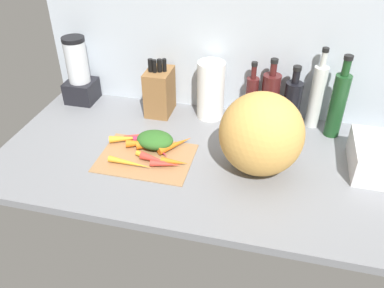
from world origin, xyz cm
name	(u,v)px	position (x,y,z in cm)	size (l,w,h in cm)	color
ground_plane	(220,160)	(0.00, 0.00, -1.50)	(170.00, 80.00, 3.00)	slate
wall_back	(240,45)	(0.00, 38.50, 30.00)	(170.00, 3.00, 60.00)	#ADB7C1
cutting_board	(146,157)	(-27.16, -7.22, 0.40)	(35.09, 25.79, 0.80)	#997047
carrot_0	(128,138)	(-37.45, 0.67, 2.23)	(2.86, 2.86, 14.36)	orange
carrot_1	(165,164)	(-18.12, -11.48, 2.03)	(2.46, 2.46, 11.12)	red
carrot_2	(150,144)	(-27.21, -1.57, 2.58)	(3.56, 3.56, 10.64)	orange
carrot_3	(148,137)	(-30.16, 4.00, 1.98)	(2.37, 2.37, 11.94)	#B2264C
carrot_4	(160,150)	(-22.93, -3.07, 1.85)	(2.10, 2.10, 11.46)	#B2264C
carrot_5	(141,143)	(-31.26, -1.41, 2.35)	(3.10, 3.10, 11.21)	orange
carrot_6	(175,162)	(-15.19, -9.56, 2.14)	(2.68, 2.68, 10.12)	orange
carrot_7	(130,163)	(-30.85, -13.87, 1.99)	(2.38, 2.38, 17.17)	orange
carrot_8	(175,144)	(-17.83, 0.96, 2.40)	(3.20, 3.20, 15.29)	orange
carrot_9	(157,160)	(-21.83, -10.17, 2.27)	(2.94, 2.94, 13.30)	red
carrot_10	(147,157)	(-25.88, -8.95, 1.85)	(2.11, 2.11, 10.24)	orange
carrot_11	(140,135)	(-33.74, 4.32, 1.90)	(2.20, 2.20, 12.46)	red
carrot_greens_pile	(155,139)	(-25.78, 0.46, 3.85)	(14.42, 11.09, 6.10)	#2D6023
winter_squash	(261,134)	(14.42, -3.47, 14.97)	(29.41, 27.88, 29.95)	gold
knife_block	(160,91)	(-32.27, 27.53, 10.39)	(10.58, 14.60, 25.60)	brown
blender_appliance	(79,74)	(-71.13, 29.49, 13.26)	(13.04, 13.04, 30.61)	black
paper_towel_roll	(211,90)	(-9.94, 29.50, 12.60)	(11.65, 11.65, 25.19)	white
bottle_0	(251,97)	(7.40, 31.44, 10.42)	(5.31, 5.31, 26.24)	#471919
bottle_1	(270,98)	(15.11, 30.20, 11.58)	(7.50, 7.50, 28.87)	#471919
bottle_2	(292,103)	(24.23, 29.53, 10.76)	(7.13, 7.13, 27.02)	black
bottle_3	(317,95)	(33.62, 32.28, 14.05)	(5.73, 5.73, 34.35)	silver
bottle_4	(338,104)	(41.53, 26.59, 14.35)	(6.27, 6.27, 34.28)	#19421E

